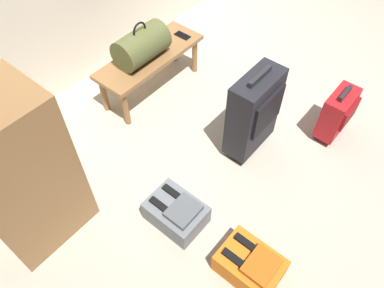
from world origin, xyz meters
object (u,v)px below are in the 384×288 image
backpack_orange (250,265)px  bench (150,60)px  cell_phone (182,35)px  suitcase_small_red (337,113)px  duffel_bag_olive (141,45)px  suitcase_upright_charcoal (254,113)px  backpack_grey (176,212)px  side_cabinet (18,175)px

backpack_orange → bench: bearing=62.5°
bench → backpack_orange: 1.84m
cell_phone → suitcase_small_red: 1.46m
suitcase_small_red → duffel_bag_olive: bearing=112.1°
duffel_bag_olive → cell_phone: duffel_bag_olive is taller
suitcase_upright_charcoal → backpack_grey: size_ratio=1.92×
suitcase_small_red → backpack_orange: (-1.37, -0.14, -0.15)m
duffel_bag_olive → backpack_grey: (-0.78, -1.04, -0.42)m
bench → suitcase_upright_charcoal: 1.05m
suitcase_upright_charcoal → side_cabinet: 1.60m
bench → backpack_grey: size_ratio=2.63×
bench → side_cabinet: bearing=-165.9°
duffel_bag_olive → backpack_orange: 1.84m
cell_phone → suitcase_upright_charcoal: (-0.38, -1.00, -0.01)m
bench → suitcase_small_red: bearing=-70.4°
suitcase_small_red → bench: bearing=109.6°
backpack_grey → backpack_orange: size_ratio=1.00×
cell_phone → suitcase_upright_charcoal: size_ratio=0.20×
suitcase_small_red → backpack_orange: bearing=-174.4°
suitcase_upright_charcoal → backpack_grey: suitcase_upright_charcoal is taller
backpack_grey → backpack_orange: 0.58m
cell_phone → suitcase_small_red: bearing=-84.0°
cell_phone → suitcase_small_red: size_ratio=0.31×
suitcase_upright_charcoal → backpack_orange: size_ratio=1.92×
suitcase_upright_charcoal → backpack_grey: (-0.86, 0.01, -0.28)m
suitcase_upright_charcoal → backpack_grey: 0.90m
suitcase_upright_charcoal → suitcase_small_red: suitcase_upright_charcoal is taller
backpack_orange → backpack_grey: bearing=91.6°
cell_phone → backpack_orange: cell_phone is taller
bench → suitcase_small_red: (0.53, -1.48, -0.09)m
backpack_orange → side_cabinet: bearing=115.2°
bench → backpack_orange: (-0.84, -1.62, -0.23)m
backpack_orange → side_cabinet: side_cabinet is taller
suitcase_upright_charcoal → suitcase_small_red: (0.53, -0.44, -0.14)m
duffel_bag_olive → side_cabinet: 1.41m
duffel_bag_olive → suitcase_small_red: duffel_bag_olive is taller
bench → cell_phone: size_ratio=6.94×
bench → cell_phone: 0.38m
duffel_bag_olive → cell_phone: (0.45, -0.04, -0.13)m
backpack_orange → side_cabinet: size_ratio=0.35×
backpack_grey → side_cabinet: size_ratio=0.35×
cell_phone → side_cabinet: (-1.81, -0.32, 0.16)m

